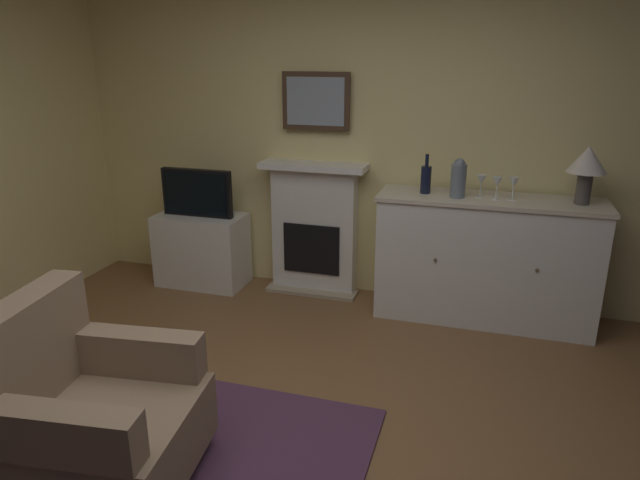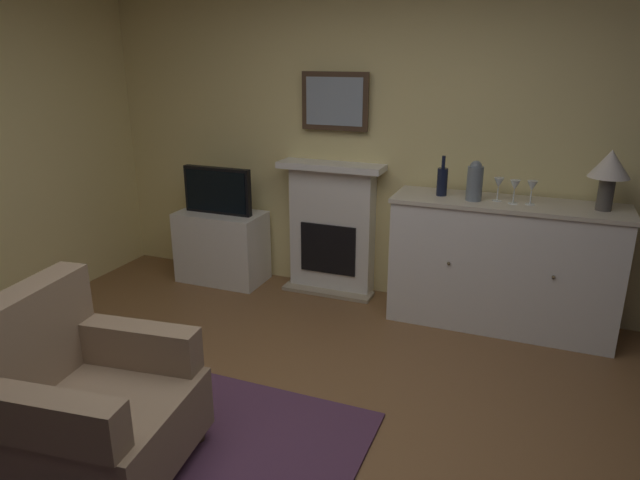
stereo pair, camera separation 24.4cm
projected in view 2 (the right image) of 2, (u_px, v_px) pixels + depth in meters
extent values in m
cube|color=brown|center=(272.00, 474.00, 2.81)|extent=(5.26, 4.68, 0.10)
cube|color=#EAD68C|center=(400.00, 122.00, 4.38)|extent=(5.26, 0.06, 2.86)
cube|color=#4C2D47|center=(116.00, 476.00, 2.72)|extent=(2.13, 1.91, 0.02)
cube|color=white|center=(332.00, 230.00, 4.74)|extent=(0.70, 0.18, 1.05)
cube|color=tan|center=(328.00, 291.00, 4.81)|extent=(0.77, 0.20, 0.03)
cube|color=black|center=(328.00, 249.00, 4.70)|extent=(0.48, 0.02, 0.42)
cube|color=white|center=(331.00, 166.00, 4.54)|extent=(0.87, 0.27, 0.05)
cube|color=#473323|center=(335.00, 101.00, 4.45)|extent=(0.55, 0.03, 0.45)
cube|color=#8C99A8|center=(334.00, 101.00, 4.43)|extent=(0.47, 0.01, 0.37)
cube|color=white|center=(502.00, 267.00, 4.11)|extent=(1.57, 0.45, 0.92)
cube|color=beige|center=(508.00, 204.00, 3.96)|extent=(1.60, 0.48, 0.03)
sphere|color=brown|center=(449.00, 263.00, 4.00)|extent=(0.02, 0.02, 0.02)
sphere|color=brown|center=(553.00, 277.00, 3.76)|extent=(0.02, 0.02, 0.02)
cylinder|color=#4C4742|center=(606.00, 194.00, 3.71)|extent=(0.10, 0.10, 0.22)
cone|color=silver|center=(610.00, 164.00, 3.65)|extent=(0.26, 0.26, 0.18)
cylinder|color=black|center=(442.00, 182.00, 4.10)|extent=(0.08, 0.08, 0.20)
cylinder|color=black|center=(444.00, 162.00, 4.05)|extent=(0.03, 0.03, 0.09)
cylinder|color=silver|center=(497.00, 200.00, 3.98)|extent=(0.06, 0.06, 0.00)
cylinder|color=silver|center=(498.00, 194.00, 3.96)|extent=(0.01, 0.01, 0.09)
cone|color=silver|center=(499.00, 183.00, 3.94)|extent=(0.07, 0.07, 0.07)
cylinder|color=silver|center=(513.00, 203.00, 3.90)|extent=(0.06, 0.06, 0.00)
cylinder|color=silver|center=(514.00, 197.00, 3.89)|extent=(0.01, 0.01, 0.09)
cone|color=silver|center=(515.00, 185.00, 3.86)|extent=(0.07, 0.07, 0.07)
cylinder|color=silver|center=(530.00, 204.00, 3.88)|extent=(0.06, 0.06, 0.00)
cylinder|color=silver|center=(531.00, 197.00, 3.87)|extent=(0.01, 0.01, 0.09)
cone|color=silver|center=(532.00, 186.00, 3.84)|extent=(0.07, 0.07, 0.07)
cylinder|color=slate|center=(475.00, 184.00, 3.96)|extent=(0.11, 0.11, 0.24)
sphere|color=slate|center=(476.00, 167.00, 3.92)|extent=(0.08, 0.08, 0.08)
cube|color=white|center=(222.00, 247.00, 5.00)|extent=(0.75, 0.42, 0.62)
cube|color=black|center=(218.00, 191.00, 4.83)|extent=(0.62, 0.06, 0.40)
cube|color=black|center=(215.00, 191.00, 4.80)|extent=(0.57, 0.01, 0.35)
cube|color=#8C7259|center=(100.00, 427.00, 2.67)|extent=(0.89, 0.85, 0.32)
cube|color=#8C7259|center=(27.00, 341.00, 2.62)|extent=(0.25, 0.77, 0.50)
cube|color=#8C7259|center=(44.00, 419.00, 2.30)|extent=(0.73, 0.23, 0.22)
cube|color=#8C7259|center=(132.00, 344.00, 2.88)|extent=(0.73, 0.23, 0.22)
cylinder|color=#473323|center=(200.00, 434.00, 2.95)|extent=(0.05, 0.05, 0.10)
cylinder|color=#473323|center=(87.00, 414.00, 3.12)|extent=(0.05, 0.05, 0.10)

